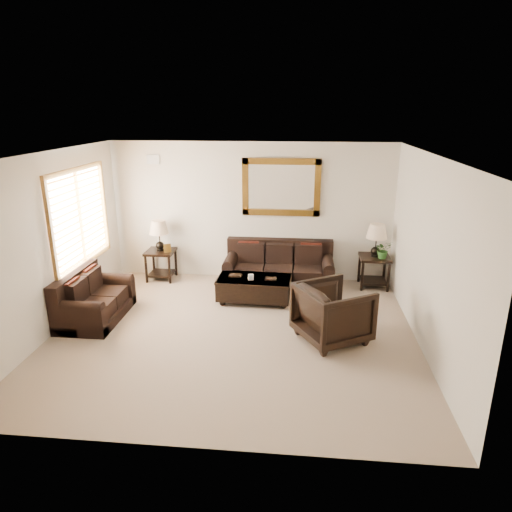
# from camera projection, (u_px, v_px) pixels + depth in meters

# --- Properties ---
(room) EXTENTS (5.51, 5.01, 2.71)m
(room) POSITION_uv_depth(u_px,v_px,m) (232.00, 249.00, 6.58)
(room) COLOR #85705B
(room) RESTS_ON ground
(window) EXTENTS (0.07, 1.96, 1.66)m
(window) POSITION_uv_depth(u_px,v_px,m) (80.00, 217.00, 7.63)
(window) COLOR white
(window) RESTS_ON room
(mirror) EXTENTS (1.50, 0.06, 1.10)m
(mirror) POSITION_uv_depth(u_px,v_px,m) (281.00, 187.00, 8.71)
(mirror) COLOR #532810
(mirror) RESTS_ON room
(air_vent) EXTENTS (0.25, 0.02, 0.18)m
(air_vent) POSITION_uv_depth(u_px,v_px,m) (153.00, 159.00, 8.80)
(air_vent) COLOR #999999
(air_vent) RESTS_ON room
(sofa) EXTENTS (2.07, 0.90, 0.85)m
(sofa) POSITION_uv_depth(u_px,v_px,m) (279.00, 270.00, 8.83)
(sofa) COLOR black
(sofa) RESTS_ON room
(loveseat) EXTENTS (0.84, 1.41, 0.79)m
(loveseat) POSITION_uv_depth(u_px,v_px,m) (92.00, 302.00, 7.42)
(loveseat) COLOR black
(loveseat) RESTS_ON room
(end_table_left) EXTENTS (0.55, 0.55, 1.21)m
(end_table_left) POSITION_uv_depth(u_px,v_px,m) (160.00, 241.00, 8.99)
(end_table_left) COLOR black
(end_table_left) RESTS_ON room
(end_table_right) EXTENTS (0.56, 0.56, 1.24)m
(end_table_right) POSITION_uv_depth(u_px,v_px,m) (376.00, 246.00, 8.59)
(end_table_right) COLOR black
(end_table_right) RESTS_ON room
(coffee_table) EXTENTS (1.32, 0.75, 0.55)m
(coffee_table) POSITION_uv_depth(u_px,v_px,m) (254.00, 287.00, 8.09)
(coffee_table) COLOR black
(coffee_table) RESTS_ON room
(armchair) EXTENTS (1.21, 1.23, 0.95)m
(armchair) POSITION_uv_depth(u_px,v_px,m) (333.00, 310.00, 6.68)
(armchair) COLOR black
(armchair) RESTS_ON floor
(potted_plant) EXTENTS (0.40, 0.42, 0.26)m
(potted_plant) POSITION_uv_depth(u_px,v_px,m) (383.00, 252.00, 8.50)
(potted_plant) COLOR #27501B
(potted_plant) RESTS_ON end_table_right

